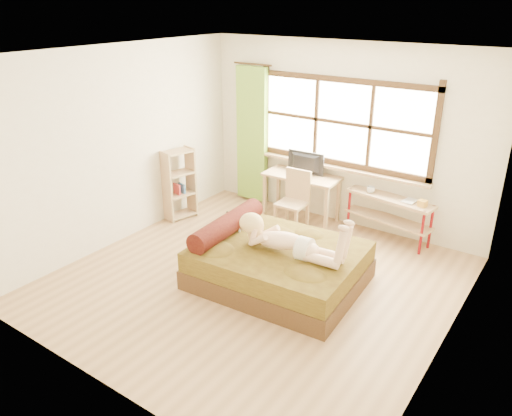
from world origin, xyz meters
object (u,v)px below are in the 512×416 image
Objects in this scene: kitten at (236,222)px; bed at (275,263)px; pipe_shelf at (390,208)px; bookshelf at (179,184)px; chair at (295,197)px; woman at (288,230)px; desk at (302,181)px.

bed is at bearing -12.20° from kitten.
kitten is at bearing -117.06° from pipe_shelf.
pipe_shelf is 1.19× the size of bookshelf.
chair is 1.82m from bookshelf.
kitten is (-0.87, 0.15, -0.17)m from woman.
chair is (0.10, -0.37, -0.12)m from desk.
bed is 2.21× the size of chair.
woman is 0.90m from kitten.
woman reaches higher than pipe_shelf.
desk is at bearing 107.51° from bed.
bed is 1.99m from desk.
bed is 1.71× the size of desk.
bookshelf is at bearing -148.85° from desk.
bookshelf is (-1.59, -1.04, -0.07)m from desk.
chair is at bearing 114.55° from woman.
pipe_shelf reaches higher than kitten.
bookshelf reaches higher than woman.
woman reaches higher than chair.
chair is 1.38m from pipe_shelf.
chair reaches higher than kitten.
woman is at bearing -63.91° from chair.
bed is 1.54× the size of pipe_shelf.
desk reaches higher than kitten.
desk is 1.30× the size of chair.
woman is at bearing -5.49° from bookshelf.
desk is at bearing 102.88° from chair.
pipe_shelf is at bearing 49.99° from kitten.
desk is at bearing 46.06° from bookshelf.
chair is at bearing 34.63° from bookshelf.
bed is 0.76m from kitten.
bookshelf is (-1.62, 0.68, -0.03)m from kitten.
bookshelf is at bearing -160.28° from chair.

